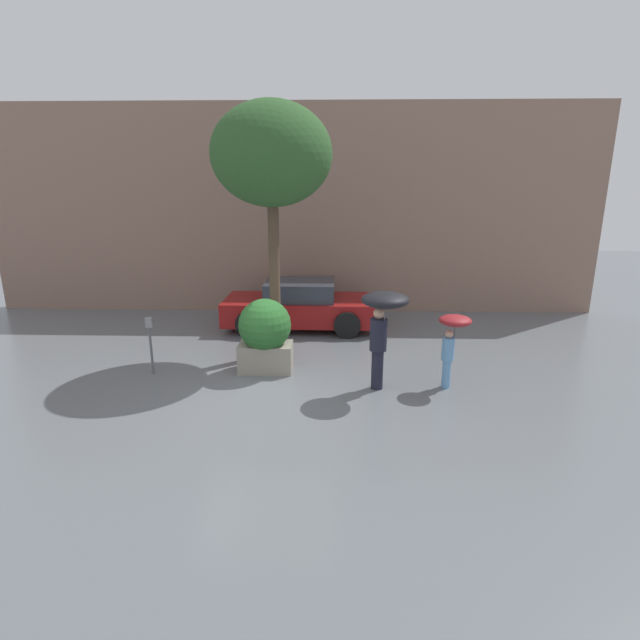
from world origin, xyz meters
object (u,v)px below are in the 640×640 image
street_tree (272,156)px  parking_meter (150,334)px  person_child (452,334)px  person_adult (383,316)px  planter_box (265,333)px  parked_car_near (300,306)px

street_tree → parking_meter: size_ratio=4.55×
person_child → person_adult: bearing=173.7°
person_child → street_tree: bearing=139.3°
planter_box → person_adult: size_ratio=0.80×
person_adult → street_tree: street_tree is taller
street_tree → person_child: bearing=-26.7°
planter_box → person_child: size_ratio=1.08×
parking_meter → parked_car_near: bearing=50.5°
planter_box → street_tree: 3.69m
parked_car_near → street_tree: 4.35m
planter_box → parked_car_near: (0.51, 3.21, -0.23)m
person_adult → parked_car_near: person_adult is taller
planter_box → parking_meter: (-2.32, -0.24, 0.04)m
planter_box → person_adult: bearing=-21.8°
person_child → parked_car_near: bearing=114.7°
person_adult → street_tree: (-2.23, 1.98, 2.89)m
planter_box → parked_car_near: size_ratio=0.38×
person_adult → street_tree: 4.15m
person_child → street_tree: (-3.57, 1.80, 3.28)m
person_adult → parking_meter: size_ratio=1.60×
person_child → planter_box: bearing=154.5°
planter_box → parked_car_near: planter_box is taller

